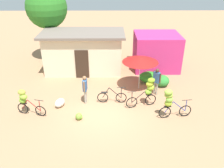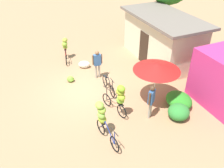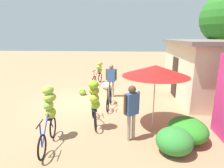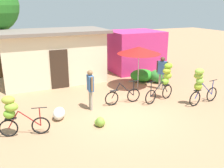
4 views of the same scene
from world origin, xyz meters
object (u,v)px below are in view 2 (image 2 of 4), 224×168
at_px(bicycle_leftmost, 65,47).
at_px(market_umbrella, 157,67).
at_px(person_bystander, 97,62).
at_px(building_low, 162,38).
at_px(bicycle_near_pile, 108,85).
at_px(person_vendor, 151,99).
at_px(banana_pile_on_ground, 71,79).
at_px(bicycle_center_loaded, 119,97).
at_px(bicycle_by_shop, 103,118).
at_px(produce_sack, 84,64).

bearing_deg(bicycle_leftmost, market_umbrella, 23.95).
height_order(bicycle_leftmost, person_bystander, person_bystander).
height_order(building_low, bicycle_leftmost, building_low).
xyz_separation_m(bicycle_near_pile, person_bystander, (-1.48, -0.02, 0.68)).
relative_size(bicycle_near_pile, person_vendor, 0.99).
relative_size(banana_pile_on_ground, person_bystander, 0.30).
xyz_separation_m(bicycle_center_loaded, bicycle_by_shop, (0.94, -1.16, -0.02)).
height_order(banana_pile_on_ground, person_vendor, person_vendor).
distance_m(bicycle_center_loaded, person_vendor, 1.40).
height_order(market_umbrella, produce_sack, market_umbrella).
distance_m(bicycle_leftmost, bicycle_by_shop, 7.33).
distance_m(banana_pile_on_ground, person_vendor, 5.04).
bearing_deg(person_vendor, bicycle_near_pile, -161.19).
xyz_separation_m(produce_sack, person_bystander, (1.40, 0.35, 0.81)).
xyz_separation_m(building_low, bicycle_by_shop, (4.86, -5.99, -0.47)).
relative_size(produce_sack, person_bystander, 0.42).
bearing_deg(bicycle_near_pile, bicycle_center_loaded, -9.50).
bearing_deg(person_vendor, market_umbrella, 139.95).
bearing_deg(person_vendor, bicycle_center_loaded, -119.71).
bearing_deg(bicycle_near_pile, person_vendor, 18.81).
distance_m(building_low, market_umbrella, 4.69).
distance_m(bicycle_leftmost, produce_sack, 1.83).
bearing_deg(person_bystander, person_vendor, 12.58).
xyz_separation_m(market_umbrella, bicycle_by_shop, (1.17, -3.14, -0.98)).
relative_size(market_umbrella, bicycle_near_pile, 1.31).
bearing_deg(bicycle_center_loaded, bicycle_leftmost, -173.31).
bearing_deg(person_vendor, bicycle_by_shop, -84.01).
xyz_separation_m(market_umbrella, person_vendor, (0.92, -0.77, -0.93)).
bearing_deg(bicycle_leftmost, person_vendor, 15.53).
relative_size(market_umbrella, bicycle_center_loaded, 1.27).
xyz_separation_m(market_umbrella, banana_pile_on_ground, (-3.40, -3.23, -1.81)).
bearing_deg(building_low, bicycle_center_loaded, -50.94).
bearing_deg(bicycle_center_loaded, building_low, 129.06).
xyz_separation_m(produce_sack, person_vendor, (5.50, 1.26, 0.82)).
bearing_deg(person_bystander, banana_pile_on_ground, -97.64).
xyz_separation_m(bicycle_center_loaded, person_vendor, (0.69, 1.22, 0.03)).
distance_m(bicycle_leftmost, banana_pile_on_ground, 2.89).
distance_m(bicycle_by_shop, person_bystander, 4.59).
bearing_deg(bicycle_near_pile, building_low, 113.81).
height_order(bicycle_center_loaded, person_bystander, bicycle_center_loaded).
relative_size(bicycle_by_shop, person_vendor, 1.02).
height_order(produce_sack, person_vendor, person_vendor).
xyz_separation_m(building_low, bicycle_leftmost, (-2.46, -5.58, -0.59)).
height_order(person_vendor, person_bystander, person_vendor).
bearing_deg(market_umbrella, bicycle_leftmost, -156.05).
relative_size(produce_sack, person_vendor, 0.41).
bearing_deg(market_umbrella, banana_pile_on_ground, -136.44).
height_order(banana_pile_on_ground, produce_sack, produce_sack).
relative_size(bicycle_leftmost, bicycle_near_pile, 0.95).
bearing_deg(person_vendor, produce_sack, -167.07).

